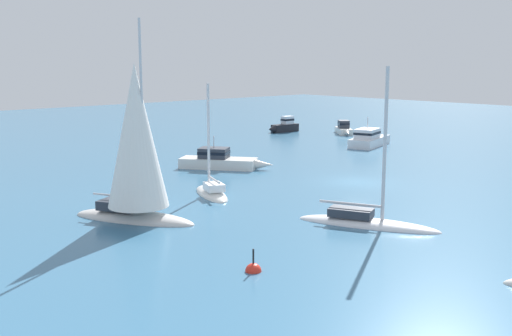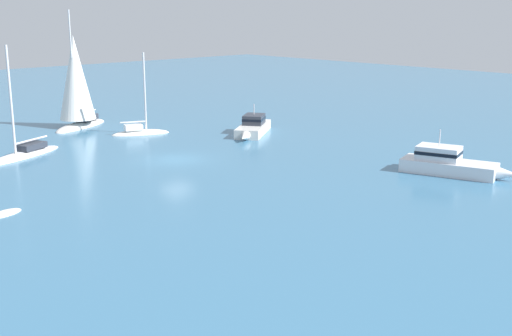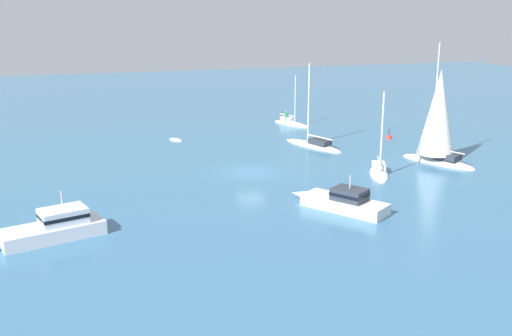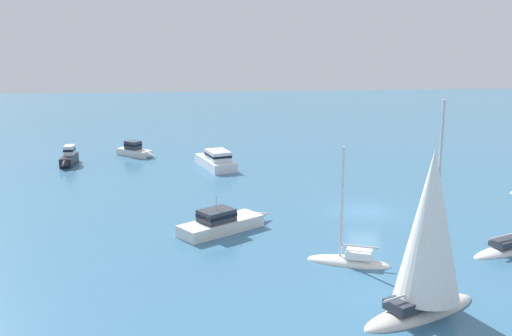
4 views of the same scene
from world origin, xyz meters
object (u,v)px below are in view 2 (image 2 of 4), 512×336
Objects in this scene: yacht_1 at (140,132)px; cabin_cruiser at (253,127)px; sloop at (24,154)px; motor_cruiser at (449,163)px; yacht at (77,86)px; skiff at (4,214)px.

yacht_1 is 10.32m from cabin_cruiser.
sloop is 1.12× the size of motor_cruiser.
cabin_cruiser is (-5.43, -19.25, 0.47)m from sloop.
sloop is at bearing -150.50° from yacht_1.
motor_cruiser is 35.67m from yacht.
motor_cruiser is at bearing -52.41° from yacht_1.
yacht_1 is (1.51, -11.63, 0.01)m from sloop.
cabin_cruiser is at bearing 162.21° from motor_cruiser.
motor_cruiser is at bearing -42.51° from skiff.
cabin_cruiser is at bearing -20.22° from yacht_1.
sloop is 20.01m from cabin_cruiser.
cabin_cruiser is (20.11, -0.13, -0.10)m from motor_cruiser.
cabin_cruiser is (-14.03, -9.92, -3.36)m from yacht.
yacht_1 reaches higher than motor_cruiser.
skiff is at bearing -119.35° from yacht_1.
sloop is at bearing -51.29° from cabin_cruiser.
motor_cruiser is 28.08m from yacht_1.
sloop is 1.24× the size of cabin_cruiser.
skiff is 0.31× the size of yacht_1.
cabin_cruiser is (7.98, -26.35, 0.65)m from skiff.
sloop reaches higher than cabin_cruiser.
yacht is at bearing 130.09° from yacht_1.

